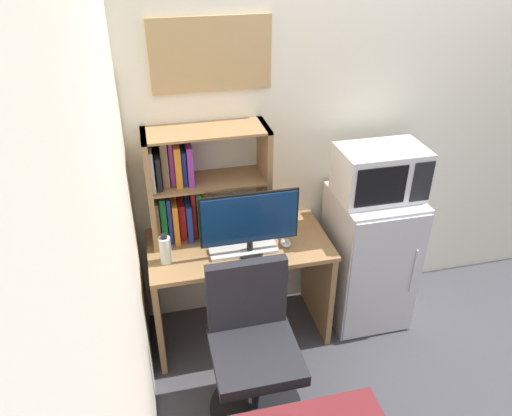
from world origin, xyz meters
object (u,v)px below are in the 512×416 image
object	(u,v)px
mini_fridge	(368,257)
wall_corkboard	(211,55)
keyboard	(244,250)
water_bottle	(165,249)
microwave	(380,173)
computer_mouse	(286,243)
hutch_bookshelf	(190,187)
desk_chair	(253,354)
monitor	(250,221)

from	to	relation	value
mini_fridge	wall_corkboard	bearing A→B (deg)	163.53
keyboard	wall_corkboard	xyz separation A→B (m)	(-0.09, 0.37, 1.06)
water_bottle	mini_fridge	world-z (taller)	mini_fridge
water_bottle	microwave	world-z (taller)	microwave
computer_mouse	microwave	size ratio (longest dim) A/B	0.18
hutch_bookshelf	water_bottle	distance (m)	0.40
computer_mouse	desk_chair	world-z (taller)	desk_chair
computer_mouse	desk_chair	xyz separation A→B (m)	(-0.32, -0.49, -0.35)
desk_chair	wall_corkboard	xyz separation A→B (m)	(-0.03, 0.86, 1.40)
water_bottle	wall_corkboard	bearing A→B (deg)	45.09
keyboard	wall_corkboard	distance (m)	1.12
computer_mouse	mini_fridge	distance (m)	0.67
desk_chair	wall_corkboard	distance (m)	1.64
hutch_bookshelf	monitor	distance (m)	0.42
monitor	water_bottle	size ratio (longest dim) A/B	3.12
keyboard	water_bottle	world-z (taller)	water_bottle
keyboard	water_bottle	distance (m)	0.46
monitor	keyboard	world-z (taller)	monitor
microwave	wall_corkboard	distance (m)	1.21
water_bottle	computer_mouse	bearing A→B (deg)	0.20
water_bottle	microwave	xyz separation A→B (m)	(1.32, 0.09, 0.29)
computer_mouse	water_bottle	world-z (taller)	water_bottle
keyboard	hutch_bookshelf	bearing A→B (deg)	135.76
desk_chair	keyboard	bearing A→B (deg)	83.51
computer_mouse	wall_corkboard	size ratio (longest dim) A/B	0.14
monitor	microwave	distance (m)	0.86
microwave	wall_corkboard	world-z (taller)	wall_corkboard
desk_chair	water_bottle	bearing A→B (deg)	128.91
computer_mouse	keyboard	bearing A→B (deg)	-178.51
keyboard	water_bottle	xyz separation A→B (m)	(-0.45, 0.00, 0.08)
microwave	desk_chair	size ratio (longest dim) A/B	0.57
mini_fridge	microwave	distance (m)	0.63
water_bottle	wall_corkboard	xyz separation A→B (m)	(0.36, 0.37, 0.98)
computer_mouse	mini_fridge	bearing A→B (deg)	7.49
hutch_bookshelf	water_bottle	world-z (taller)	hutch_bookshelf
wall_corkboard	hutch_bookshelf	bearing A→B (deg)	-147.92
computer_mouse	desk_chair	bearing A→B (deg)	-122.65
microwave	water_bottle	bearing A→B (deg)	-176.30
water_bottle	wall_corkboard	size ratio (longest dim) A/B	0.28
water_bottle	desk_chair	distance (m)	0.76
monitor	wall_corkboard	bearing A→B (deg)	107.44
monitor	desk_chair	size ratio (longest dim) A/B	0.64
computer_mouse	microwave	world-z (taller)	microwave
monitor	mini_fridge	world-z (taller)	monitor
computer_mouse	microwave	bearing A→B (deg)	7.76
water_bottle	mini_fridge	xyz separation A→B (m)	(1.32, 0.08, -0.34)
desk_chair	microwave	bearing A→B (deg)	31.93
microwave	desk_chair	xyz separation A→B (m)	(-0.93, -0.58, -0.71)
keyboard	microwave	bearing A→B (deg)	5.90
monitor	microwave	size ratio (longest dim) A/B	1.11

